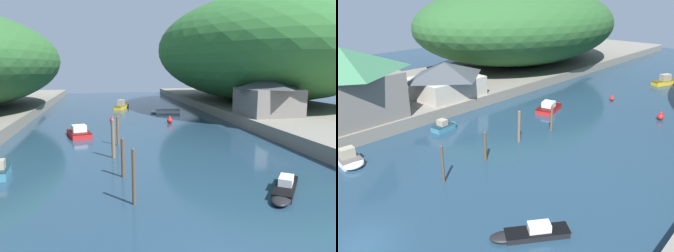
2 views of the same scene
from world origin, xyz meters
TOP-DOWN VIEW (x-y plane):
  - water_surface at (0.00, 30.00)m, footprint 130.00×130.00m
  - right_bank at (24.91, 30.00)m, footprint 22.00×120.00m
  - hillside_right at (26.01, 48.99)m, footprint 38.27×53.58m
  - right_bank_cottage at (18.02, 30.65)m, footprint 7.29×8.30m
  - boat_far_right_bank at (0.01, 53.08)m, footprint 3.58×6.58m
  - boat_navy_launch at (-6.59, 28.41)m, footprint 3.28×5.42m
  - boat_open_rowboat at (7.00, 7.61)m, footprint 3.98×4.73m
  - boat_red_skiff at (6.67, 45.42)m, footprint 5.28×2.06m
  - mooring_post_nearest at (-2.22, 7.87)m, footprint 0.21×0.21m
  - mooring_post_second at (-2.50, 12.79)m, footprint 0.27×0.27m
  - mooring_post_middle at (-2.99, 18.02)m, footprint 0.31×0.31m
  - mooring_post_fourth at (-2.35, 22.77)m, footprint 0.27×0.27m
  - channel_buoy_near at (-2.48, 37.71)m, footprint 0.61×0.61m
  - channel_buoy_far at (5.41, 34.54)m, footprint 0.79×0.79m

SIDE VIEW (x-z plane):
  - water_surface at x=0.00m, z-range 0.00..0.00m
  - boat_red_skiff at x=6.67m, z-range 0.00..0.56m
  - boat_open_rowboat at x=7.00m, z-range -0.17..0.76m
  - channel_buoy_near at x=-2.48m, z-range -0.10..0.81m
  - boat_navy_launch at x=-6.59m, z-range -0.25..1.06m
  - channel_buoy_far at x=5.41m, z-range -0.13..1.05m
  - boat_far_right_bank at x=0.01m, z-range -0.35..1.40m
  - right_bank at x=24.91m, z-range 0.00..1.44m
  - mooring_post_second at x=-2.50m, z-range 0.01..2.87m
  - mooring_post_fourth at x=-2.35m, z-range 0.01..2.97m
  - mooring_post_nearest at x=-2.22m, z-range 0.01..3.30m
  - mooring_post_middle at x=-2.99m, z-range 0.01..3.39m
  - right_bank_cottage at x=18.02m, z-range 1.52..6.38m
  - hillside_right at x=26.01m, z-range 1.44..20.58m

